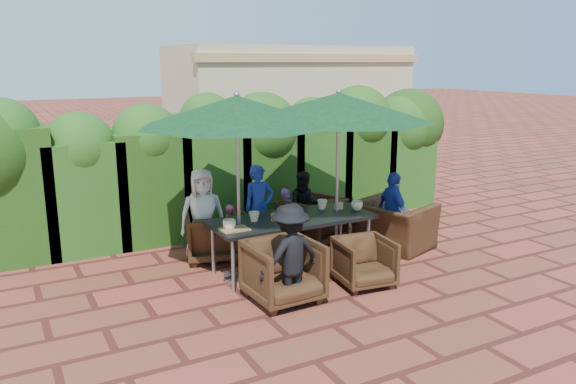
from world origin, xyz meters
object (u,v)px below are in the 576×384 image
dining_table (292,223)px  chair_far_mid (263,226)px  chair_near_left (283,268)px  umbrella_left (237,111)px  chair_end_right (393,218)px  chair_near_right (364,260)px  chair_far_left (212,234)px  chair_far_right (313,218)px  umbrella_right (339,107)px

dining_table → chair_far_mid: bearing=88.8°
chair_near_left → umbrella_left: bearing=98.4°
chair_near_left → chair_far_mid: bearing=69.1°
chair_end_right → chair_near_right: bearing=110.1°
chair_far_left → chair_far_right: chair_far_right is taller
umbrella_left → chair_far_right: (1.62, 0.83, -1.80)m
dining_table → chair_far_left: bearing=131.4°
chair_far_mid → chair_end_right: bearing=160.3°
umbrella_right → chair_near_right: umbrella_right is taller
dining_table → umbrella_left: size_ratio=0.90×
umbrella_right → chair_far_left: size_ratio=3.45×
dining_table → chair_far_left: (-0.81, 0.93, -0.29)m
dining_table → umbrella_left: 1.72m
dining_table → chair_far_mid: (0.02, 0.96, -0.30)m
umbrella_left → chair_far_mid: size_ratio=3.31×
chair_far_mid → chair_far_right: size_ratio=0.92×
chair_far_left → chair_far_mid: bearing=-161.9°
umbrella_left → chair_far_mid: umbrella_left is taller
umbrella_right → chair_near_right: (-0.16, -0.92, -1.87)m
chair_far_mid → chair_far_right: 0.85m
chair_near_right → chair_far_right: bearing=87.6°
chair_far_left → chair_near_left: (0.23, -1.78, 0.03)m
chair_far_mid → chair_far_right: chair_far_right is taller
umbrella_right → chair_far_left: umbrella_right is taller
chair_far_left → chair_far_mid: (0.83, 0.03, -0.00)m
umbrella_left → chair_far_mid: (0.78, 0.91, -1.84)m
chair_far_right → chair_far_mid: bearing=-26.7°
chair_near_right → chair_end_right: size_ratio=0.62×
dining_table → chair_far_right: bearing=45.7°
chair_far_mid → chair_end_right: (1.80, -0.86, 0.10)m
chair_far_left → chair_near_right: bearing=142.5°
umbrella_right → chair_end_right: size_ratio=2.40×
chair_far_mid → chair_near_right: bearing=111.6°
chair_far_right → chair_end_right: size_ratio=0.75×
chair_far_right → chair_near_left: 2.27m
dining_table → umbrella_right: size_ratio=0.85×
umbrella_left → chair_end_right: size_ratio=2.27×
dining_table → chair_near_left: chair_near_left is taller
dining_table → chair_near_right: (0.55, -0.92, -0.33)m
umbrella_right → chair_far_right: 2.01m
dining_table → umbrella_left: (-0.76, 0.05, 1.54)m
chair_near_left → chair_end_right: 2.60m
dining_table → chair_near_left: (-0.59, -0.86, -0.26)m
dining_table → umbrella_right: umbrella_right is taller
chair_near_left → chair_end_right: size_ratio=0.75×
chair_far_left → chair_near_left: 1.80m
dining_table → chair_end_right: (1.82, 0.10, -0.19)m
chair_far_left → chair_far_right: bearing=-165.5°
umbrella_left → chair_near_right: 2.48m
umbrella_right → chair_near_right: 2.09m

